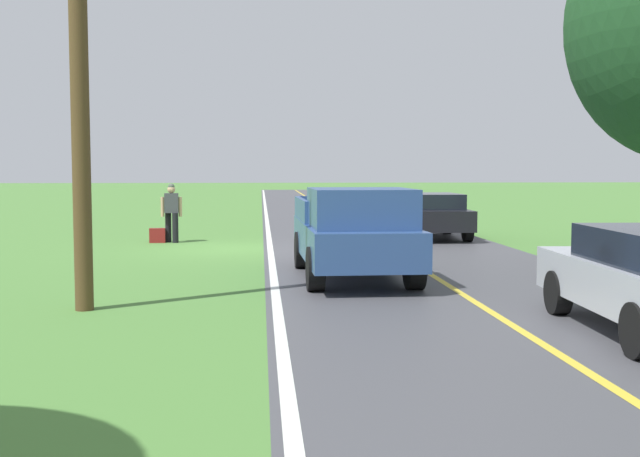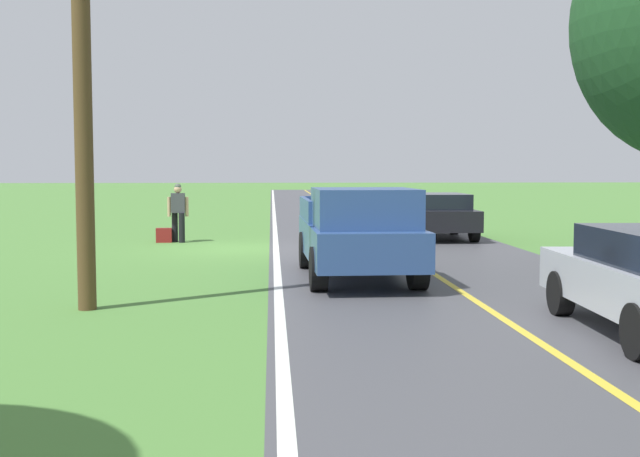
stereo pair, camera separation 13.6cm
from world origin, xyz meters
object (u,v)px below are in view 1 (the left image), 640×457
Objects in this scene: hitchhiker_walking at (172,209)px; suitcase_carried at (157,235)px; utility_pole_roadside at (78,36)px; sedan_near_oncoming at (431,214)px; pickup_truck_passing at (354,231)px.

hitchhiker_walking is 3.80× the size of suitcase_carried.
hitchhiker_walking is at bearing -90.48° from utility_pole_roadside.
suitcase_carried is 8.49m from sedan_near_oncoming.
utility_pole_roadside reaches higher than hitchhiker_walking.
suitcase_carried is at bearing -88.35° from utility_pole_roadside.
hitchhiker_walking is at bearing -61.38° from pickup_truck_passing.
utility_pole_roadside is at bearing 89.52° from hitchhiker_walking.
utility_pole_roadside is (4.57, 3.07, 3.22)m from pickup_truck_passing.
sedan_near_oncoming is (-8.41, -1.02, 0.54)m from suitcase_carried.
suitcase_carried is (0.42, 0.10, -0.76)m from hitchhiker_walking.
hitchhiker_walking is 0.39× the size of sedan_near_oncoming.
pickup_truck_passing reaches higher than hitchhiker_walking.
pickup_truck_passing is 1.23× the size of sedan_near_oncoming.
hitchhiker_walking is 0.88m from suitcase_carried.
pickup_truck_passing is 9.78m from sedan_near_oncoming.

